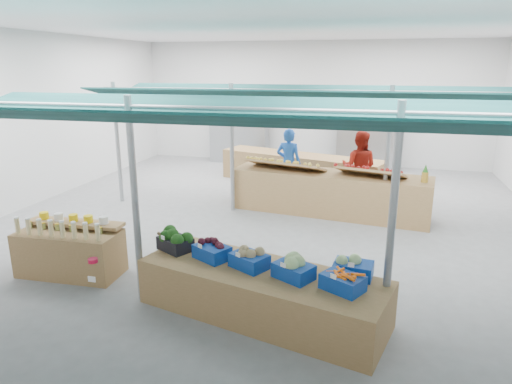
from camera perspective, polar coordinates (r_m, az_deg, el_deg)
floor at (r=10.36m, az=1.53°, el=-3.50°), size 13.00×13.00×0.00m
hall at (r=11.22m, az=3.36°, el=11.77°), size 13.00×13.00×13.00m
pole_grid at (r=8.08m, az=3.94°, el=4.32°), size 10.00×4.60×3.00m
awnings at (r=7.95m, az=4.07°, el=11.18°), size 9.50×7.08×0.30m
back_shelving_left at (r=16.42m, az=-2.13°, el=7.20°), size 2.00×0.50×2.00m
back_shelving_right at (r=15.72m, az=13.87°, el=6.39°), size 2.00×0.50×2.00m
bottle_shelf at (r=8.25m, az=-22.09°, el=-6.72°), size 1.71×1.11×1.03m
veg_counter at (r=6.48m, az=0.68°, el=-12.45°), size 3.63×1.97×0.67m
fruit_counter at (r=10.84m, az=9.18°, el=-0.12°), size 4.65×1.66×0.98m
far_counter at (r=13.44m, az=5.53°, el=2.83°), size 4.94×2.35×0.88m
vendor_left at (r=11.97m, az=4.09°, el=3.60°), size 0.71×0.52×1.82m
vendor_right at (r=11.77m, az=12.73°, el=3.06°), size 0.97×0.80×1.82m
crate_broccoli at (r=7.04m, az=-10.07°, el=-5.94°), size 0.61×0.55×0.35m
crate_beets at (r=6.67m, az=-5.53°, el=-7.23°), size 0.61×0.55×0.29m
crate_celeriac at (r=6.36m, az=-0.84°, el=-8.23°), size 0.61×0.55×0.31m
crate_cabbage at (r=6.07m, az=4.73°, el=-9.32°), size 0.61×0.55×0.35m
crate_carrots at (r=5.88m, az=10.79°, el=-10.95°), size 0.61×0.55×0.29m
sparrow at (r=7.01m, az=-11.70°, el=-5.32°), size 0.12×0.09×0.11m
pole_ribbon at (r=5.92m, az=-19.73°, el=-8.27°), size 0.12×0.12×0.28m
apple_heap_yellow at (r=10.87m, az=3.62°, el=3.63°), size 2.02×1.16×0.27m
apple_heap_red at (r=10.42m, az=14.13°, el=2.67°), size 1.63×1.06×0.27m
pineapple at (r=10.33m, az=20.38°, el=2.14°), size 0.14×0.14×0.39m
crate_extra at (r=6.24m, az=12.09°, el=-9.05°), size 0.54×0.43×0.32m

